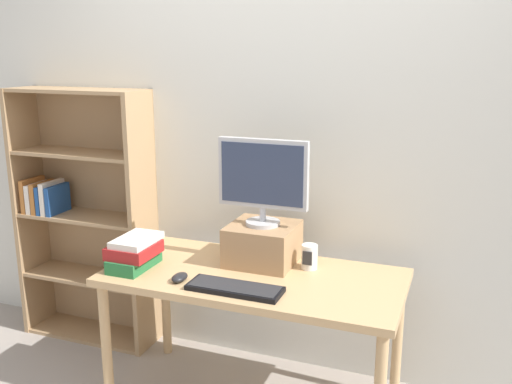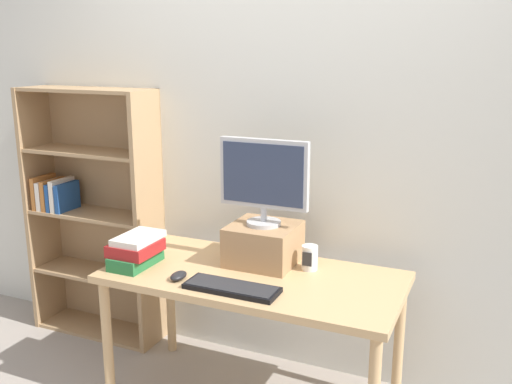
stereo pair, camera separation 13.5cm
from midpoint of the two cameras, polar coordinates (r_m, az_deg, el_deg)
back_wall at (r=3.03m, az=4.82°, el=5.70°), size 7.00×0.08×2.60m
desk at (r=2.77m, az=1.12°, el=-9.61°), size 1.41×0.68×0.70m
bookshelf_unit at (r=3.61m, az=-14.97°, el=-1.92°), size 0.84×0.28×1.52m
riser_box at (r=2.85m, az=2.14°, el=-5.20°), size 0.33×0.32×0.20m
computer_monitor at (r=2.76m, az=2.19°, el=1.36°), size 0.45×0.17×0.43m
keyboard at (r=2.56m, az=-0.90°, el=-9.56°), size 0.43×0.15×0.02m
computer_mouse at (r=2.69m, az=-6.31°, el=-8.34°), size 0.06×0.10×0.04m
book_stack at (r=2.86m, az=-10.57°, el=-5.78°), size 0.20×0.27×0.15m
desk_speaker at (r=2.79m, az=6.78°, el=-6.55°), size 0.08×0.08×0.12m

